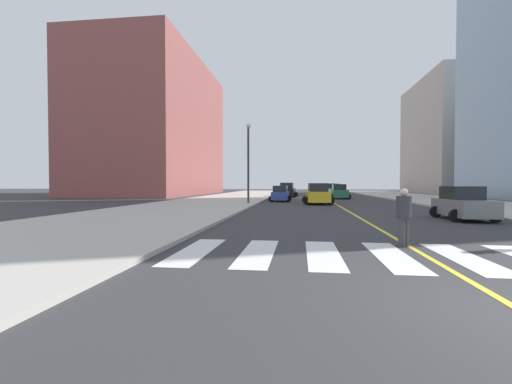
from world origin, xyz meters
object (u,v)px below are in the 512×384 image
object	(u,v)px
car_black_seventh	(287,190)
street_lamp	(248,156)
car_green_fourth	(339,192)
fire_hydrant	(444,201)
car_blue_nearest	(280,194)
car_yellow_fifth	(318,194)
pedestrian_crossing	(404,215)
car_white_sixth	(333,190)
car_silver_second	(330,189)
car_gray_third	(463,204)

from	to	relation	value
car_black_seventh	street_lamp	xyz separation A→B (m)	(-2.97, -16.99, 3.53)
car_green_fourth	fire_hydrant	xyz separation A→B (m)	(6.36, -15.72, -0.29)
car_blue_nearest	car_green_fourth	size ratio (longest dim) A/B	0.93
car_yellow_fifth	car_black_seventh	xyz separation A→B (m)	(-3.41, 15.94, 0.04)
car_blue_nearest	pedestrian_crossing	bearing A→B (deg)	-77.83
car_yellow_fifth	street_lamp	size ratio (longest dim) A/B	0.61
car_white_sixth	fire_hydrant	bearing A→B (deg)	103.78
car_blue_nearest	street_lamp	size ratio (longest dim) A/B	0.52
car_yellow_fifth	car_green_fourth	bearing A→B (deg)	72.20
car_silver_second	car_white_sixth	bearing A→B (deg)	89.53
car_black_seventh	pedestrian_crossing	distance (m)	37.81
car_yellow_fifth	car_gray_third	bearing A→B (deg)	-63.94
car_green_fourth	car_white_sixth	bearing A→B (deg)	-90.00
car_white_sixth	fire_hydrant	world-z (taller)	car_white_sixth
car_silver_second	car_green_fourth	world-z (taller)	car_silver_second
car_blue_nearest	car_black_seventh	xyz separation A→B (m)	(0.32, 11.41, 0.16)
car_blue_nearest	car_silver_second	world-z (taller)	car_silver_second
car_green_fourth	car_black_seventh	distance (m)	7.78
car_silver_second	car_white_sixth	distance (m)	8.66
fire_hydrant	street_lamp	xyz separation A→B (m)	(-16.04, 2.69, 3.90)
car_silver_second	pedestrian_crossing	bearing A→B (deg)	88.64
pedestrian_crossing	car_silver_second	bearing A→B (deg)	48.22
car_white_sixth	car_gray_third	bearing A→B (deg)	95.38
car_gray_third	fire_hydrant	bearing A→B (deg)	-106.78
car_green_fourth	fire_hydrant	world-z (taller)	car_green_fourth
car_green_fourth	car_yellow_fifth	world-z (taller)	car_yellow_fifth
car_black_seventh	pedestrian_crossing	xyz separation A→B (m)	(4.93, -37.49, 0.03)
car_green_fourth	fire_hydrant	size ratio (longest dim) A/B	4.66
car_green_fourth	fire_hydrant	distance (m)	16.96
car_silver_second	street_lamp	bearing A→B (deg)	72.66
car_silver_second	car_black_seventh	distance (m)	14.78
car_white_sixth	pedestrian_crossing	xyz separation A→B (m)	(-1.81, -41.89, 0.09)
street_lamp	car_white_sixth	bearing A→B (deg)	65.59
fire_hydrant	car_blue_nearest	bearing A→B (deg)	148.31
car_white_sixth	pedestrian_crossing	distance (m)	41.93
pedestrian_crossing	car_green_fourth	bearing A→B (deg)	47.47
street_lamp	car_gray_third	bearing A→B (deg)	-41.56
car_green_fourth	car_yellow_fifth	bearing A→B (deg)	74.82
car_blue_nearest	street_lamp	distance (m)	7.19
pedestrian_crossing	street_lamp	xyz separation A→B (m)	(-7.90, 20.50, 3.49)
car_gray_third	pedestrian_crossing	xyz separation A→B (m)	(-5.50, -8.63, 0.15)
car_green_fourth	car_blue_nearest	bearing A→B (deg)	46.93
car_white_sixth	street_lamp	distance (m)	23.76
car_green_fourth	pedestrian_crossing	xyz separation A→B (m)	(-1.78, -33.54, 0.12)
car_black_seventh	street_lamp	distance (m)	17.60
car_gray_third	car_yellow_fifth	xyz separation A→B (m)	(-7.01, 12.92, 0.08)
car_blue_nearest	car_yellow_fifth	distance (m)	5.87
car_silver_second	car_gray_third	distance (m)	42.06
car_yellow_fifth	fire_hydrant	distance (m)	10.36
car_yellow_fifth	car_white_sixth	xyz separation A→B (m)	(3.32, 20.34, -0.02)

